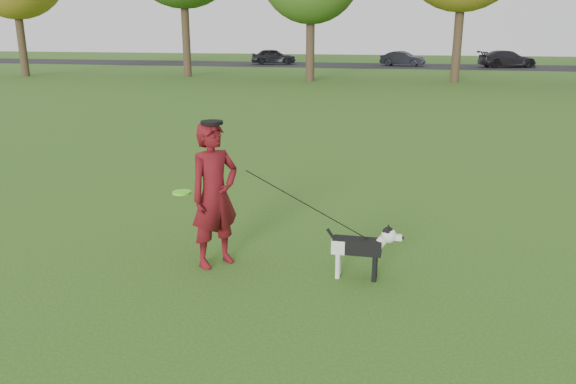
% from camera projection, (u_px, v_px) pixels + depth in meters
% --- Properties ---
extents(ground, '(120.00, 120.00, 0.00)m').
position_uv_depth(ground, '(267.00, 260.00, 7.23)').
color(ground, '#285116').
rests_on(ground, ground).
extents(road, '(120.00, 7.00, 0.02)m').
position_uv_depth(road, '(391.00, 66.00, 44.75)').
color(road, black).
rests_on(road, ground).
extents(man, '(0.75, 0.79, 1.81)m').
position_uv_depth(man, '(215.00, 195.00, 6.86)').
color(man, '#5B0D16').
rests_on(man, ground).
extents(dog, '(0.91, 0.18, 0.69)m').
position_uv_depth(dog, '(363.00, 245.00, 6.59)').
color(dog, black).
rests_on(dog, ground).
extents(car_left, '(3.94, 2.31, 1.26)m').
position_uv_depth(car_left, '(274.00, 56.00, 46.54)').
color(car_left, black).
rests_on(car_left, road).
extents(car_mid, '(3.61, 1.84, 1.13)m').
position_uv_depth(car_mid, '(403.00, 59.00, 44.41)').
color(car_mid, black).
rests_on(car_mid, road).
extents(car_right, '(4.64, 2.88, 1.25)m').
position_uv_depth(car_right, '(507.00, 59.00, 42.79)').
color(car_right, black).
rests_on(car_right, road).
extents(man_held_items, '(2.48, 0.30, 1.36)m').
position_uv_depth(man_held_items, '(292.00, 196.00, 6.61)').
color(man_held_items, '#5CFD20').
rests_on(man_held_items, ground).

